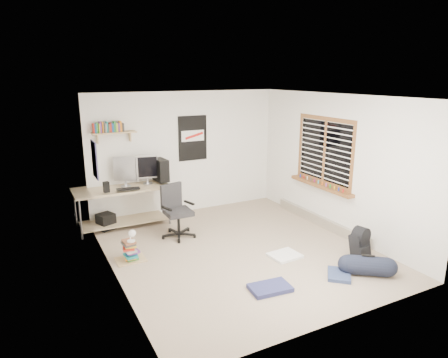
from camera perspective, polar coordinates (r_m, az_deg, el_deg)
name	(u,v)px	position (r m, az deg, el deg)	size (l,w,h in m)	color
floor	(239,251)	(6.70, 2.15, -10.20)	(4.00, 4.50, 0.01)	gray
ceiling	(241,96)	(6.08, 2.38, 11.77)	(4.00, 4.50, 0.01)	white
back_wall	(186,153)	(8.26, -5.48, 3.72)	(4.00, 0.01, 2.50)	silver
left_wall	(110,194)	(5.60, -15.92, -2.11)	(0.01, 4.50, 2.50)	silver
right_wall	(337,164)	(7.45, 15.82, 2.01)	(0.01, 4.50, 2.50)	silver
desk	(123,207)	(7.85, -14.26, -3.96)	(1.75, 0.77, 0.80)	#CAAC8C
monitor_left	(125,173)	(7.68, -13.95, 0.80)	(0.41, 0.10, 0.45)	#B8B8BD
monitor_right	(147,171)	(7.79, -10.93, 1.12)	(0.40, 0.10, 0.44)	#ADADB2
pc_tower	(160,170)	(7.87, -9.06, 1.29)	(0.20, 0.41, 0.43)	black
keyboard	(128,189)	(7.42, -13.54, -1.38)	(0.41, 0.15, 0.02)	black
speaker_left	(106,187)	(7.33, -16.47, -1.11)	(0.09, 0.09, 0.19)	black
speaker_right	(161,176)	(7.86, -8.95, 0.41)	(0.10, 0.10, 0.20)	black
office_chair	(178,211)	(7.10, -6.55, -4.50)	(0.62, 0.62, 0.95)	#252527
wall_shelf	(114,133)	(7.65, -15.42, 6.41)	(0.80, 0.22, 0.24)	tan
poster_back_wall	(193,138)	(8.25, -4.49, 5.83)	(0.62, 0.03, 0.92)	black
poster_left_wall	(95,160)	(6.69, -18.01, 2.64)	(0.02, 0.42, 0.60)	navy
window	(324,151)	(7.59, 14.09, 3.90)	(0.10, 1.50, 1.26)	brown
baseboard_heater	(320,220)	(7.95, 13.50, -5.77)	(0.08, 2.50, 0.18)	#B7B2A8
backpack	(360,246)	(6.72, 18.83, -9.05)	(0.31, 0.24, 0.41)	black
duffel_bag	(367,266)	(6.25, 19.80, -11.59)	(0.28, 0.28, 0.56)	black
tshirt	(285,255)	(6.55, 8.68, -10.75)	(0.47, 0.39, 0.04)	silver
jeans_a	(270,288)	(5.61, 6.60, -15.19)	(0.55, 0.35, 0.06)	navy
jeans_b	(339,275)	(6.13, 16.11, -13.00)	(0.42, 0.31, 0.05)	navy
book_stack	(130,251)	(6.48, -13.26, -10.00)	(0.42, 0.35, 0.29)	brown
desk_lamp	(131,238)	(6.37, -13.16, -8.16)	(0.12, 0.21, 0.21)	silver
subwoofer	(106,222)	(7.84, -16.51, -5.87)	(0.28, 0.28, 0.31)	black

